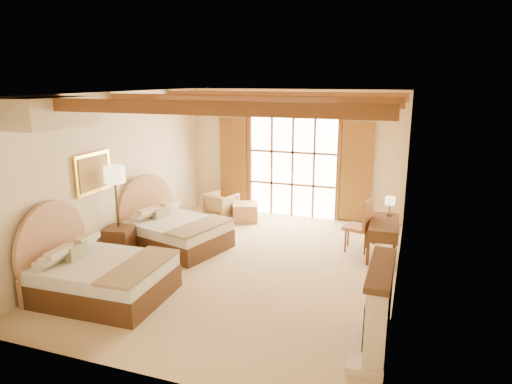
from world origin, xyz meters
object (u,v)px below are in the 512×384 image
at_px(nightstand, 119,243).
at_px(armchair, 221,205).
at_px(bed_far, 171,229).
at_px(bed_near, 95,272).
at_px(desk, 383,237).

bearing_deg(nightstand, armchair, 64.58).
bearing_deg(nightstand, bed_far, 41.94).
bearing_deg(bed_far, nightstand, -111.98).
bearing_deg(bed_far, bed_near, -75.64).
height_order(bed_near, bed_far, bed_near).
distance_m(bed_near, bed_far, 2.38).
distance_m(bed_near, nightstand, 1.63).
xyz_separation_m(bed_near, nightstand, (-0.63, 1.50, -0.09)).
xyz_separation_m(nightstand, armchair, (0.81, 3.13, 0.01)).
height_order(nightstand, desk, desk).
relative_size(bed_near, armchair, 2.90).
distance_m(bed_far, nightstand, 1.10).
relative_size(bed_far, nightstand, 3.66).
bearing_deg(bed_near, armchair, 85.99).
xyz_separation_m(bed_far, armchair, (0.15, 2.25, -0.06)).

